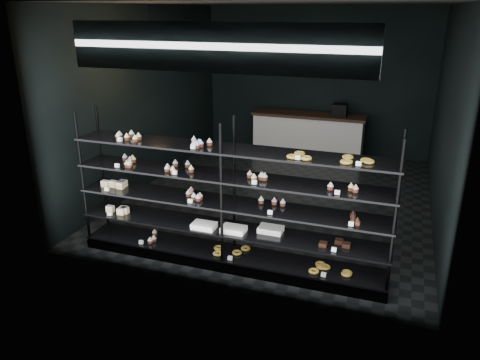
# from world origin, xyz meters

# --- Properties ---
(room) EXTENTS (5.01, 6.01, 3.20)m
(room) POSITION_xyz_m (0.00, 0.00, 1.60)
(room) COLOR black
(room) RESTS_ON ground
(display_shelf) EXTENTS (4.00, 0.50, 1.91)m
(display_shelf) POSITION_xyz_m (-0.07, -2.45, 0.63)
(display_shelf) COLOR black
(display_shelf) RESTS_ON room
(signage) EXTENTS (3.30, 0.05, 0.50)m
(signage) POSITION_xyz_m (0.00, -2.93, 2.75)
(signage) COLOR #0D1645
(signage) RESTS_ON room
(pendant_lamp) EXTENTS (0.30, 0.30, 0.88)m
(pendant_lamp) POSITION_xyz_m (-1.71, -1.17, 2.45)
(pendant_lamp) COLOR black
(pendant_lamp) RESTS_ON room
(service_counter) EXTENTS (2.45, 0.65, 1.23)m
(service_counter) POSITION_xyz_m (-0.02, 2.50, 0.50)
(service_counter) COLOR beige
(service_counter) RESTS_ON room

